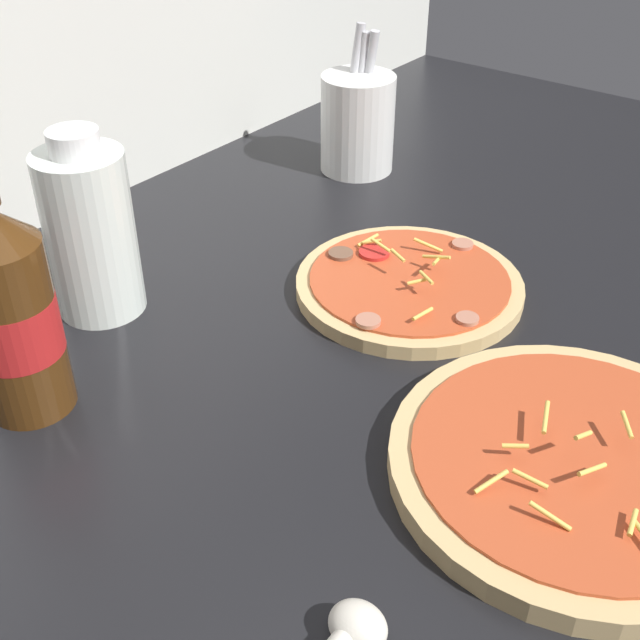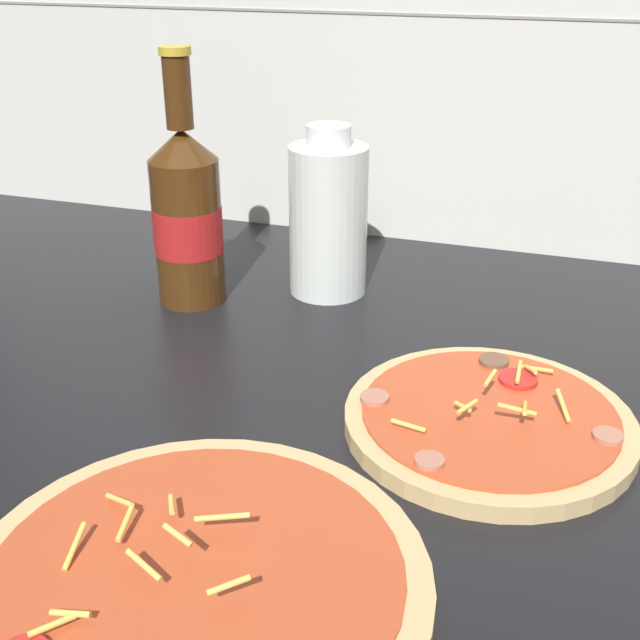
% 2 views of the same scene
% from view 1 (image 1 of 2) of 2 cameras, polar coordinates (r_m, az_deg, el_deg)
% --- Properties ---
extents(counter_slab, '(1.60, 0.90, 0.03)m').
position_cam_1_polar(counter_slab, '(0.75, 4.76, -2.67)').
color(counter_slab, black).
rests_on(counter_slab, ground).
extents(pizza_near, '(0.28, 0.28, 0.05)m').
position_cam_1_polar(pizza_near, '(0.64, 17.81, -9.82)').
color(pizza_near, tan).
rests_on(pizza_near, counter_slab).
extents(pizza_far, '(0.23, 0.23, 0.04)m').
position_cam_1_polar(pizza_far, '(0.82, 6.34, 2.50)').
color(pizza_far, tan).
rests_on(pizza_far, counter_slab).
extents(beer_bottle, '(0.07, 0.07, 0.26)m').
position_cam_1_polar(beer_bottle, '(0.67, -21.24, 0.78)').
color(beer_bottle, '#47280F').
rests_on(beer_bottle, counter_slab).
extents(oil_bottle, '(0.08, 0.08, 0.18)m').
position_cam_1_polar(oil_bottle, '(0.78, -16.03, 6.08)').
color(oil_bottle, silver).
rests_on(oil_bottle, counter_slab).
extents(mushroom_left, '(0.04, 0.04, 0.03)m').
position_cam_1_polar(mushroom_left, '(0.52, 2.57, -21.06)').
color(mushroom_left, white).
rests_on(mushroom_left, counter_slab).
extents(utensil_crock, '(0.10, 0.10, 0.18)m').
position_cam_1_polar(utensil_crock, '(1.07, 2.69, 13.91)').
color(utensil_crock, silver).
rests_on(utensil_crock, counter_slab).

